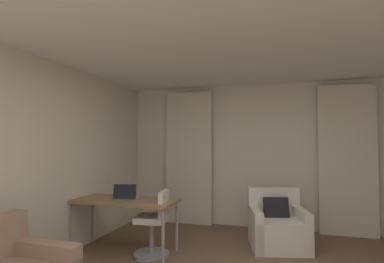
{
  "coord_description": "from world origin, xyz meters",
  "views": [
    {
      "loc": [
        0.38,
        -2.73,
        1.54
      ],
      "look_at": [
        -0.77,
        1.1,
        1.68
      ],
      "focal_mm": 28.82,
      "sensor_mm": 36.0,
      "label": 1
    }
  ],
  "objects_px": {
    "desk_chair": "(154,227)",
    "laptop": "(126,196)",
    "armchair": "(278,227)",
    "desk": "(124,204)"
  },
  "relations": [
    {
      "from": "armchair",
      "to": "desk_chair",
      "type": "bearing_deg",
      "value": -152.08
    },
    {
      "from": "armchair",
      "to": "laptop",
      "type": "xyz_separation_m",
      "value": [
        -2.05,
        -0.8,
        0.49
      ]
    },
    {
      "from": "desk",
      "to": "desk_chair",
      "type": "distance_m",
      "value": 0.55
    },
    {
      "from": "armchair",
      "to": "laptop",
      "type": "height_order",
      "value": "laptop"
    },
    {
      "from": "desk_chair",
      "to": "laptop",
      "type": "xyz_separation_m",
      "value": [
        -0.46,
        0.04,
        0.39
      ]
    },
    {
      "from": "armchair",
      "to": "desk_chair",
      "type": "height_order",
      "value": "desk_chair"
    },
    {
      "from": "desk_chair",
      "to": "laptop",
      "type": "height_order",
      "value": "laptop"
    },
    {
      "from": "desk",
      "to": "laptop",
      "type": "xyz_separation_m",
      "value": [
        0.01,
        0.03,
        0.1
      ]
    },
    {
      "from": "desk",
      "to": "laptop",
      "type": "bearing_deg",
      "value": 65.49
    },
    {
      "from": "desk_chair",
      "to": "laptop",
      "type": "bearing_deg",
      "value": 174.65
    }
  ]
}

